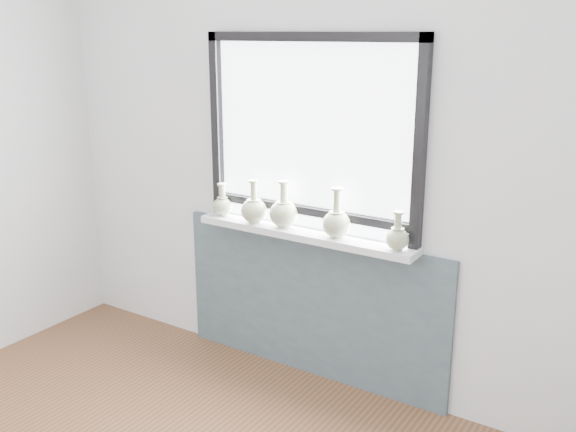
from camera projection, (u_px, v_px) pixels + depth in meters
The scene contains 9 objects.
back_wall at pixel (314, 156), 3.49m from camera, with size 3.60×0.02×2.60m, color silver.
apron_panel at pixel (310, 305), 3.71m from camera, with size 1.70×0.03×0.86m, color #4A5D68.
windowsill at pixel (304, 234), 3.53m from camera, with size 1.32×0.18×0.04m, color silver.
window at pixel (311, 131), 3.42m from camera, with size 1.30×0.06×1.05m.
vase_a at pixel (222, 205), 3.79m from camera, with size 0.12×0.12×0.19m.
vase_b at pixel (254, 209), 3.64m from camera, with size 0.15×0.15×0.25m.
vase_c at pixel (284, 212), 3.56m from camera, with size 0.16×0.16×0.26m.
vase_d at pixel (336, 222), 3.38m from camera, with size 0.15×0.15×0.27m.
vase_e at pixel (397, 237), 3.19m from camera, with size 0.12×0.12×0.20m.
Camera 1 is at (1.75, -1.16, 1.95)m, focal length 40.00 mm.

